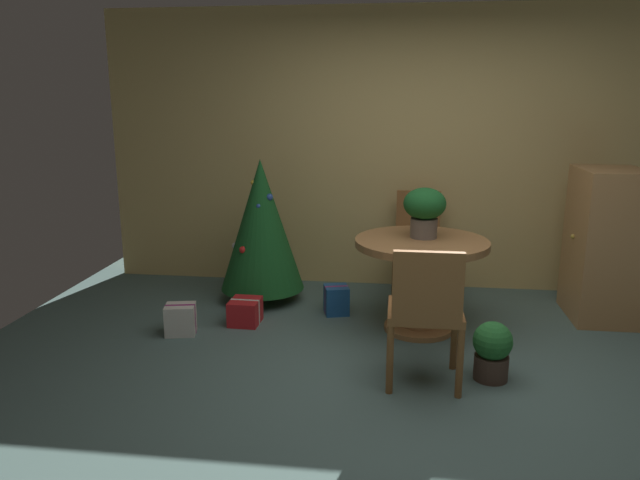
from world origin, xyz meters
The scene contains 12 objects.
ground_plane centered at (0.00, 0.00, 0.00)m, with size 6.60×6.60×0.00m, color #4C6660.
back_wall_panel centered at (0.00, 2.20, 1.30)m, with size 6.00×0.10×2.60m, color tan.
round_dining_table centered at (-0.01, 0.98, 0.50)m, with size 1.02×1.02×0.73m.
flower_vase centered at (0.00, 1.06, 0.96)m, with size 0.33×0.33×0.39m.
wooden_chair_far centered at (-0.01, 1.87, 0.54)m, with size 0.44×0.45×0.95m.
wooden_chair_near centered at (-0.01, 0.03, 0.53)m, with size 0.47×0.45×0.92m.
holiday_tree centered at (-1.39, 1.53, 0.70)m, with size 0.74×0.74×1.27m.
gift_box_red centered at (-1.40, 0.94, 0.10)m, with size 0.24×0.27×0.20m.
gift_box_cream centered at (-1.85, 0.67, 0.12)m, with size 0.26×0.23×0.24m.
gift_box_blue centered at (-0.70, 1.27, 0.12)m, with size 0.24×0.24×0.24m.
wooden_cabinet centered at (1.48, 1.47, 0.62)m, with size 0.52×0.67×1.24m.
potted_plant centered at (0.43, 0.18, 0.21)m, with size 0.25×0.25×0.39m.
Camera 1 is at (-0.21, -3.55, 1.81)m, focal length 33.86 mm.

